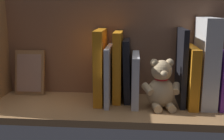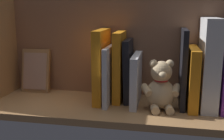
# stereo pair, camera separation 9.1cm
# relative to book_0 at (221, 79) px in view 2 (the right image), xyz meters

# --- Properties ---
(ground_plane) EXTENTS (0.87, 0.30, 0.02)m
(ground_plane) POSITION_rel_book_0_xyz_m (0.35, 0.03, -0.11)
(ground_plane) COLOR #A87A4C
(shelf_back_panel) EXTENTS (0.87, 0.02, 0.38)m
(shelf_back_panel) POSITION_rel_book_0_xyz_m (0.35, -0.10, 0.10)
(shelf_back_panel) COLOR #8F6246
(shelf_back_panel) RESTS_ON ground_plane
(book_0) EXTENTS (0.02, 0.17, 0.19)m
(book_0) POSITION_rel_book_0_xyz_m (0.00, 0.00, 0.00)
(book_0) COLOR purple
(book_0) RESTS_ON ground_plane
(dictionary_thick_white) EXTENTS (0.05, 0.17, 0.29)m
(dictionary_thick_white) POSITION_rel_book_0_xyz_m (0.04, 0.00, 0.05)
(dictionary_thick_white) COLOR silver
(dictionary_thick_white) RESTS_ON ground_plane
(book_1) EXTENTS (0.03, 0.18, 0.19)m
(book_1) POSITION_rel_book_0_xyz_m (0.09, 0.00, 0.00)
(book_1) COLOR orange
(book_1) RESTS_ON ground_plane
(book_2) EXTENTS (0.02, 0.16, 0.25)m
(book_2) POSITION_rel_book_0_xyz_m (0.12, -0.01, 0.03)
(book_2) COLOR black
(book_2) RESTS_ON ground_plane
(teddy_bear) EXTENTS (0.13, 0.11, 0.16)m
(teddy_bear) POSITION_rel_book_0_xyz_m (0.19, 0.05, -0.02)
(teddy_bear) COLOR #D1B284
(teddy_bear) RESTS_ON ground_plane
(book_3) EXTENTS (0.02, 0.18, 0.17)m
(book_3) POSITION_rel_book_0_xyz_m (0.27, 0.00, -0.01)
(book_3) COLOR silver
(book_3) RESTS_ON ground_plane
(book_4) EXTENTS (0.03, 0.13, 0.21)m
(book_4) POSITION_rel_book_0_xyz_m (0.30, -0.02, 0.01)
(book_4) COLOR black
(book_4) RESTS_ON ground_plane
(book_5) EXTENTS (0.03, 0.13, 0.24)m
(book_5) POSITION_rel_book_0_xyz_m (0.33, -0.02, 0.02)
(book_5) COLOR orange
(book_5) RESTS_ON ground_plane
(book_6) EXTENTS (0.02, 0.18, 0.19)m
(book_6) POSITION_rel_book_0_xyz_m (0.36, 0.00, 0.00)
(book_6) COLOR silver
(book_6) RESTS_ON ground_plane
(book_7) EXTENTS (0.03, 0.17, 0.25)m
(book_7) POSITION_rel_book_0_xyz_m (0.39, -0.00, 0.03)
(book_7) COLOR orange
(book_7) RESTS_ON ground_plane
(picture_frame_leaning) EXTENTS (0.11, 0.04, 0.16)m
(picture_frame_leaning) POSITION_rel_book_0_xyz_m (0.66, -0.06, -0.01)
(picture_frame_leaning) COLOR #A87A4C
(picture_frame_leaning) RESTS_ON ground_plane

